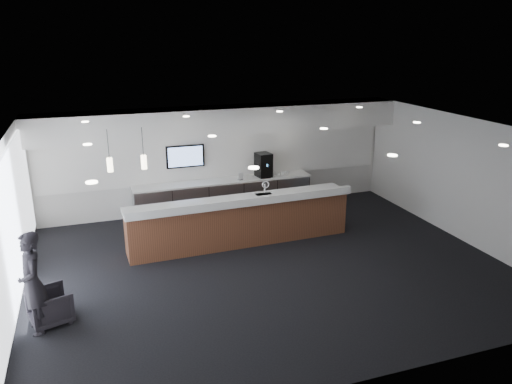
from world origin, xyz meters
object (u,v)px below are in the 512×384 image
object	(u,v)px
armchair	(50,306)
lounge_guest	(32,283)
service_counter	(240,220)
coffee_machine	(263,165)

from	to	relation	value
armchair	lounge_guest	size ratio (longest dim) A/B	0.38
lounge_guest	service_counter	bearing A→B (deg)	105.64
armchair	coffee_machine	bearing A→B (deg)	-68.43
coffee_machine	lounge_guest	xyz separation A→B (m)	(-5.78, -4.66, -0.39)
armchair	lounge_guest	distance (m)	0.65
service_counter	coffee_machine	distance (m)	2.70
coffee_machine	armchair	bearing A→B (deg)	-148.99
service_counter	armchair	bearing A→B (deg)	-153.55
coffee_machine	armchair	xyz separation A→B (m)	(-5.58, -4.46, -0.98)
service_counter	lounge_guest	xyz separation A→B (m)	(-4.40, -2.45, 0.33)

